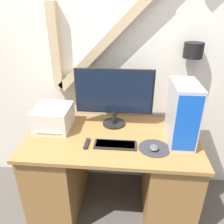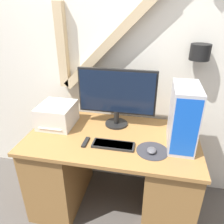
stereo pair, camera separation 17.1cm
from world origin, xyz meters
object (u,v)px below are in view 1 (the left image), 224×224
keyboard (115,145)px  monitor (114,94)px  computer_tower (182,114)px  mouse (154,148)px  printer (54,118)px  remote_control (87,144)px

keyboard → monitor: bearing=96.3°
keyboard → computer_tower: size_ratio=0.68×
mouse → printer: printer is taller
mouse → remote_control: size_ratio=0.62×
mouse → remote_control: mouse is taller
keyboard → mouse: 0.29m
computer_tower → monitor: bearing=157.8°
monitor → keyboard: (0.04, -0.34, -0.28)m
monitor → remote_control: bearing=-118.1°
mouse → printer: bearing=163.1°
printer → keyboard: bearing=-22.5°
monitor → keyboard: monitor is taller
monitor → computer_tower: 0.58m
printer → computer_tower: bearing=-5.9°
printer → remote_control: printer is taller
printer → remote_control: (0.33, -0.24, -0.09)m
keyboard → computer_tower: (0.50, 0.12, 0.23)m
keyboard → printer: printer is taller
keyboard → mouse: size_ratio=3.94×
computer_tower → remote_control: bearing=-170.1°
computer_tower → printer: size_ratio=1.47×
computer_tower → remote_control: computer_tower is taller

